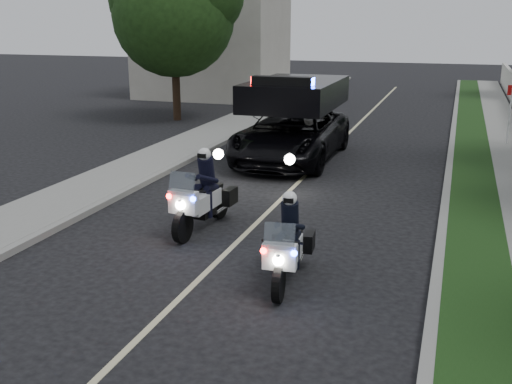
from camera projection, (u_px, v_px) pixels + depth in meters
ground at (176, 302)px, 10.12m from camera, size 120.00×120.00×0.00m
curb_right at (448, 176)px, 17.97m from camera, size 0.20×60.00×0.15m
grass_verge at (473, 178)px, 17.76m from camera, size 1.20×60.00×0.16m
curb_left at (195, 157)px, 20.47m from camera, size 0.20×60.00×0.15m
sidewalk_left at (165, 154)px, 20.80m from camera, size 2.00×60.00×0.16m
building_far at (212, 37)px, 35.91m from camera, size 8.00×6.00×7.00m
lane_marking at (313, 168)px, 19.24m from camera, size 0.12×50.00×0.01m
police_moto_left at (203, 229)px, 13.66m from camera, size 0.91×2.22×1.84m
police_moto_right at (287, 281)px, 10.93m from camera, size 0.87×2.01×1.66m
police_suv at (291, 160)px, 20.33m from camera, size 2.93×6.33×3.07m
bicycle at (280, 127)px, 26.58m from camera, size 0.85×1.96×1.00m
cyclist at (280, 127)px, 26.58m from camera, size 0.69×0.49×1.81m
sign_post at (506, 148)px, 22.29m from camera, size 0.49×0.49×2.35m
tree_left_near at (177, 120)px, 28.38m from camera, size 5.75×5.75×9.14m
tree_left_far at (212, 99)px, 35.93m from camera, size 5.97×5.97×8.20m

